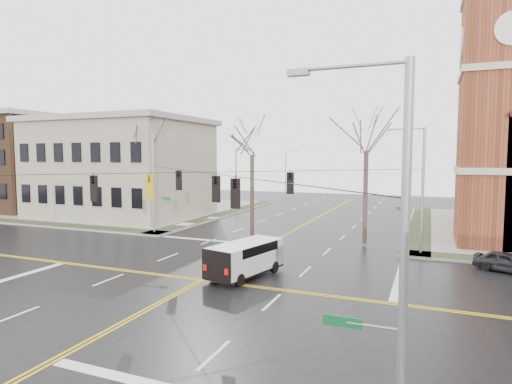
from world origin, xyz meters
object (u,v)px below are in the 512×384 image
at_px(parked_car_a, 507,262).
at_px(streetlight_north_a, 237,177).
at_px(cargo_van, 248,256).
at_px(tree_nw_far, 151,136).
at_px(signal_pole_ne, 420,186).
at_px(streetlight_north_b, 286,172).
at_px(tree_ne, 366,145).
at_px(tree_nw_near, 252,149).
at_px(signal_pole_se, 396,255).
at_px(signal_pole_nw, 155,180).

bearing_deg(parked_car_a, streetlight_north_a, 78.20).
xyz_separation_m(cargo_van, tree_nw_far, (-15.50, 12.06, 7.89)).
bearing_deg(signal_pole_ne, parked_car_a, -29.61).
relative_size(streetlight_north_b, tree_ne, 0.73).
xyz_separation_m(streetlight_north_a, parked_car_a, (27.14, -19.43, -3.84)).
xyz_separation_m(signal_pole_ne, cargo_van, (-9.27, -9.65, -3.76)).
height_order(tree_nw_near, tree_ne, tree_ne).
xyz_separation_m(signal_pole_se, streetlight_north_b, (-21.97, 59.50, -0.48)).
relative_size(streetlight_north_b, parked_car_a, 2.17).
xyz_separation_m(streetlight_north_a, tree_nw_far, (-2.80, -14.09, 4.62)).
xyz_separation_m(signal_pole_ne, tree_nw_far, (-24.77, 2.41, 4.13)).
distance_m(streetlight_north_a, tree_nw_near, 17.42).
distance_m(signal_pole_ne, streetlight_north_a, 27.48).
distance_m(cargo_van, parked_car_a, 15.93).
height_order(signal_pole_ne, cargo_van, signal_pole_ne).
relative_size(signal_pole_se, tree_ne, 0.82).
height_order(signal_pole_ne, signal_pole_se, same).
bearing_deg(streetlight_north_a, tree_nw_near, -60.94).
height_order(cargo_van, tree_ne, tree_ne).
height_order(signal_pole_nw, streetlight_north_b, signal_pole_nw).
distance_m(streetlight_north_a, tree_ne, 23.38).
distance_m(signal_pole_nw, streetlight_north_a, 16.52).
bearing_deg(parked_car_a, tree_nw_far, 103.68).
height_order(signal_pole_nw, tree_ne, tree_ne).
bearing_deg(streetlight_north_b, tree_ne, -62.65).
bearing_deg(signal_pole_nw, cargo_van, -35.80).
bearing_deg(signal_pole_se, streetlight_north_b, 110.27).
xyz_separation_m(signal_pole_ne, tree_nw_near, (-13.66, 1.53, 2.74)).
bearing_deg(tree_ne, tree_nw_far, 178.55).
bearing_deg(signal_pole_nw, signal_pole_ne, 0.00).
relative_size(signal_pole_nw, cargo_van, 1.60).
height_order(parked_car_a, tree_nw_far, tree_nw_far).
distance_m(signal_pole_nw, streetlight_north_b, 36.51).
bearing_deg(cargo_van, streetlight_north_a, 129.56).
relative_size(parked_car_a, tree_nw_near, 0.35).
bearing_deg(tree_nw_near, signal_pole_ne, -6.40).
distance_m(signal_pole_nw, tree_nw_far, 5.24).
bearing_deg(tree_nw_near, streetlight_north_b, 103.38).
bearing_deg(signal_pole_se, streetlight_north_a, 119.09).
xyz_separation_m(streetlight_north_b, cargo_van, (12.71, -46.15, -3.28)).
bearing_deg(tree_nw_near, signal_pole_se, -60.89).
bearing_deg(tree_ne, cargo_van, -114.27).
distance_m(streetlight_north_a, cargo_van, 29.26).
xyz_separation_m(signal_pole_se, tree_nw_far, (-24.77, 25.41, 4.13)).
relative_size(signal_pole_ne, streetlight_north_b, 1.12).
relative_size(signal_pole_nw, signal_pole_se, 1.00).
bearing_deg(signal_pole_nw, parked_car_a, -6.02).
height_order(signal_pole_se, tree_nw_far, tree_nw_far).
relative_size(signal_pole_se, tree_nw_near, 0.85).
distance_m(signal_pole_nw, cargo_van, 16.91).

